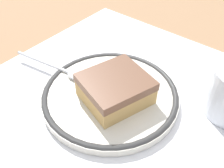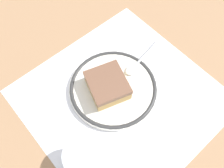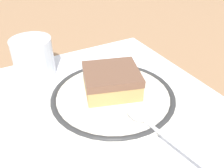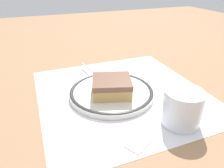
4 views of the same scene
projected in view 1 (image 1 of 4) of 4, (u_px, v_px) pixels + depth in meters
ground_plane at (121, 89)px, 0.42m from camera, size 2.40×2.40×0.00m
placemat at (121, 89)px, 0.42m from camera, size 0.41×0.42×0.00m
plate at (112, 96)px, 0.40m from camera, size 0.21×0.21×0.02m
cake_slice at (115, 89)px, 0.38m from camera, size 0.11×0.11×0.04m
spoon at (66, 71)px, 0.43m from camera, size 0.04×0.15×0.01m
napkin at (198, 71)px, 0.46m from camera, size 0.13×0.13×0.00m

